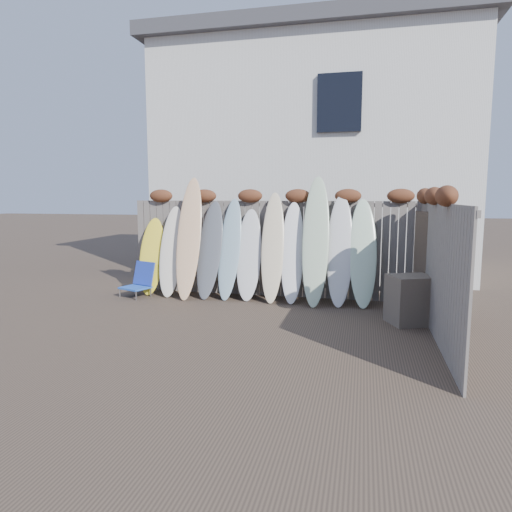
% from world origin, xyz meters
% --- Properties ---
extents(ground, '(80.00, 80.00, 0.00)m').
position_xyz_m(ground, '(0.00, 0.00, 0.00)').
color(ground, '#493A2D').
extents(back_fence, '(6.05, 0.28, 2.24)m').
position_xyz_m(back_fence, '(0.06, 2.39, 1.18)').
color(back_fence, slate).
rests_on(back_fence, ground).
extents(right_fence, '(0.28, 4.40, 2.24)m').
position_xyz_m(right_fence, '(2.99, 0.25, 1.14)').
color(right_fence, slate).
rests_on(right_fence, ground).
extents(house, '(8.50, 5.50, 6.33)m').
position_xyz_m(house, '(0.50, 6.50, 3.20)').
color(house, silver).
rests_on(house, ground).
extents(beach_chair, '(0.70, 0.72, 0.72)m').
position_xyz_m(beach_chair, '(-2.64, 1.72, 0.33)').
color(beach_chair, blue).
rests_on(beach_chair, ground).
extents(wooden_crate, '(0.86, 0.80, 0.80)m').
position_xyz_m(wooden_crate, '(2.71, 0.84, 0.40)').
color(wooden_crate, brown).
rests_on(wooden_crate, ground).
extents(lattice_panel, '(0.49, 1.16, 1.83)m').
position_xyz_m(lattice_panel, '(3.06, 1.19, 0.92)').
color(lattice_panel, brown).
rests_on(lattice_panel, ground).
extents(surfboard_0, '(0.57, 0.62, 1.63)m').
position_xyz_m(surfboard_0, '(-2.50, 2.03, 0.82)').
color(surfboard_0, yellow).
rests_on(surfboard_0, ground).
extents(surfboard_1, '(0.52, 0.68, 1.89)m').
position_xyz_m(surfboard_1, '(-2.01, 1.97, 0.94)').
color(surfboard_1, '#EFE4CD').
rests_on(surfboard_1, ground).
extents(surfboard_2, '(0.54, 0.89, 2.49)m').
position_xyz_m(surfboard_2, '(-1.58, 1.88, 1.25)').
color(surfboard_2, '#F5C293').
rests_on(surfboard_2, ground).
extents(surfboard_3, '(0.59, 0.76, 2.00)m').
position_xyz_m(surfboard_3, '(-1.16, 1.97, 1.00)').
color(surfboard_3, '#575B63').
rests_on(surfboard_3, ground).
extents(surfboard_4, '(0.50, 0.76, 2.06)m').
position_xyz_m(surfboard_4, '(-0.74, 1.99, 1.03)').
color(surfboard_4, '#8CADBD').
rests_on(surfboard_4, ground).
extents(surfboard_5, '(0.55, 0.68, 1.84)m').
position_xyz_m(surfboard_5, '(-0.34, 2.00, 0.92)').
color(surfboard_5, silver).
rests_on(surfboard_5, ground).
extents(surfboard_6, '(0.50, 0.80, 2.18)m').
position_xyz_m(surfboard_6, '(0.16, 1.97, 1.09)').
color(surfboard_6, beige).
rests_on(surfboard_6, ground).
extents(surfboard_7, '(0.51, 0.74, 1.99)m').
position_xyz_m(surfboard_7, '(0.56, 1.98, 0.99)').
color(surfboard_7, white).
rests_on(surfboard_7, ground).
extents(surfboard_8, '(0.53, 0.88, 2.49)m').
position_xyz_m(surfboard_8, '(1.03, 1.88, 1.25)').
color(surfboard_8, beige).
rests_on(surfboard_8, ground).
extents(surfboard_9, '(0.51, 0.76, 2.13)m').
position_xyz_m(surfboard_9, '(1.49, 1.94, 1.06)').
color(surfboard_9, silver).
rests_on(surfboard_9, ground).
extents(surfboard_10, '(0.58, 0.77, 2.05)m').
position_xyz_m(surfboard_10, '(1.92, 1.95, 1.03)').
color(surfboard_10, silver).
rests_on(surfboard_10, ground).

